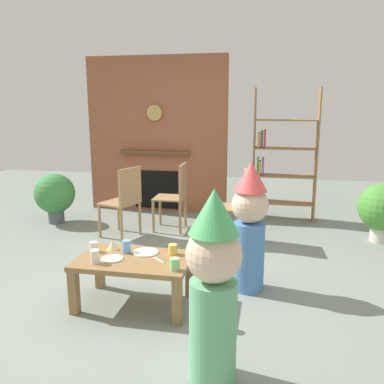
{
  "coord_description": "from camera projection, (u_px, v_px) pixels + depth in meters",
  "views": [
    {
      "loc": [
        0.91,
        -3.44,
        1.6
      ],
      "look_at": [
        0.15,
        0.4,
        0.78
      ],
      "focal_mm": 37.05,
      "sensor_mm": 36.0,
      "label": 1
    }
  ],
  "objects": [
    {
      "name": "potted_plant_short",
      "position": [
        55.0,
        194.0,
        5.63
      ],
      "size": [
        0.57,
        0.57,
        0.71
      ],
      "color": "#4C5660",
      "rests_on": "ground_plane"
    },
    {
      "name": "paper_cup_near_right",
      "position": [
        173.0,
        249.0,
        3.33
      ],
      "size": [
        0.07,
        0.07,
        0.09
      ],
      "primitive_type": "cylinder",
      "color": "#F2CC4C",
      "rests_on": "coffee_table"
    },
    {
      "name": "paper_cup_center",
      "position": [
        95.0,
        257.0,
        3.13
      ],
      "size": [
        0.07,
        0.07,
        0.11
      ],
      "primitive_type": "cylinder",
      "color": "silver",
      "rests_on": "coffee_table"
    },
    {
      "name": "birthday_cake_slice",
      "position": [
        112.0,
        245.0,
        3.44
      ],
      "size": [
        0.1,
        0.1,
        0.08
      ],
      "primitive_type": "cone",
      "color": "#EAC68C",
      "rests_on": "coffee_table"
    },
    {
      "name": "child_with_cone_hat",
      "position": [
        213.0,
        283.0,
        2.28
      ],
      "size": [
        0.33,
        0.33,
        1.18
      ],
      "rotation": [
        0.0,
        0.0,
        2.33
      ],
      "color": "#66B27F",
      "rests_on": "ground_plane"
    },
    {
      "name": "dining_chair_left",
      "position": [
        125.0,
        198.0,
        4.96
      ],
      "size": [
        0.51,
        0.51,
        0.9
      ],
      "rotation": [
        0.0,
        0.0,
        2.79
      ],
      "color": "#9E7A51",
      "rests_on": "ground_plane"
    },
    {
      "name": "bookshelf",
      "position": [
        280.0,
        159.0,
        5.73
      ],
      "size": [
        0.9,
        0.28,
        1.9
      ],
      "color": "olive",
      "rests_on": "ground_plane"
    },
    {
      "name": "coffee_table",
      "position": [
        134.0,
        266.0,
        3.26
      ],
      "size": [
        0.93,
        0.58,
        0.41
      ],
      "color": "olive",
      "rests_on": "ground_plane"
    },
    {
      "name": "paper_cup_near_left",
      "position": [
        126.0,
        247.0,
        3.36
      ],
      "size": [
        0.07,
        0.07,
        0.11
      ],
      "primitive_type": "cylinder",
      "color": "#669EE0",
      "rests_on": "coffee_table"
    },
    {
      "name": "dining_chair_middle",
      "position": [
        176.0,
        193.0,
        5.27
      ],
      "size": [
        0.41,
        0.41,
        0.9
      ],
      "rotation": [
        0.0,
        0.0,
        3.16
      ],
      "color": "#9E7A51",
      "rests_on": "ground_plane"
    },
    {
      "name": "brick_fireplace_feature",
      "position": [
        157.0,
        136.0,
        6.22
      ],
      "size": [
        2.2,
        0.28,
        2.4
      ],
      "color": "#935138",
      "rests_on": "ground_plane"
    },
    {
      "name": "potted_plant_tall",
      "position": [
        382.0,
        209.0,
        4.82
      ],
      "size": [
        0.58,
        0.58,
        0.72
      ],
      "color": "beige",
      "rests_on": "ground_plane"
    },
    {
      "name": "paper_plate_rear",
      "position": [
        146.0,
        252.0,
        3.36
      ],
      "size": [
        0.22,
        0.22,
        0.01
      ],
      "primitive_type": "cylinder",
      "color": "white",
      "rests_on": "coffee_table"
    },
    {
      "name": "dining_chair_right",
      "position": [
        237.0,
        202.0,
        4.76
      ],
      "size": [
        0.42,
        0.42,
        0.9
      ],
      "rotation": [
        0.0,
        0.0,
        3.19
      ],
      "color": "#9E7A51",
      "rests_on": "ground_plane"
    },
    {
      "name": "table_fork",
      "position": [
        159.0,
        260.0,
        3.2
      ],
      "size": [
        0.12,
        0.12,
        0.01
      ],
      "primitive_type": "cube",
      "rotation": [
        0.0,
        0.0,
        2.37
      ],
      "color": "silver",
      "rests_on": "coffee_table"
    },
    {
      "name": "paper_plate_front",
      "position": [
        112.0,
        259.0,
        3.22
      ],
      "size": [
        0.17,
        0.17,
        0.01
      ],
      "primitive_type": "cylinder",
      "color": "white",
      "rests_on": "coffee_table"
    },
    {
      "name": "paper_cup_far_right",
      "position": [
        94.0,
        247.0,
        3.39
      ],
      "size": [
        0.07,
        0.07,
        0.09
      ],
      "primitive_type": "cylinder",
      "color": "silver",
      "rests_on": "coffee_table"
    },
    {
      "name": "ground_plane",
      "position": [
        169.0,
        279.0,
        3.81
      ],
      "size": [
        12.0,
        12.0,
        0.0
      ],
      "primitive_type": "plane",
      "color": "gray"
    },
    {
      "name": "paper_cup_far_left",
      "position": [
        175.0,
        264.0,
        2.99
      ],
      "size": [
        0.07,
        0.07,
        0.1
      ],
      "primitive_type": "cylinder",
      "color": "#8CD18C",
      "rests_on": "coffee_table"
    },
    {
      "name": "child_in_pink",
      "position": [
        250.0,
        224.0,
        3.48
      ],
      "size": [
        0.32,
        0.32,
        1.17
      ],
      "rotation": [
        0.0,
        0.0,
        -2.66
      ],
      "color": "#4C7FC6",
      "rests_on": "ground_plane"
    }
  ]
}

